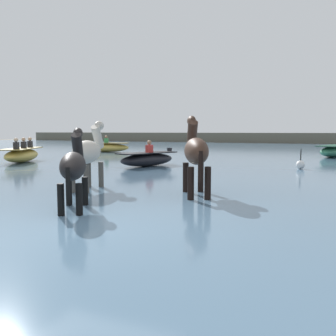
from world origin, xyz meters
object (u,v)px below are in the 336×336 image
object	(u,v)px
horse_lead_black	(74,168)
boat_far_offshore	(22,155)
boat_distant_west	(148,159)
horse_trailing_pinto	(88,154)
horse_flank_dark_bay	(196,153)
boat_mid_channel	(107,147)
boat_near_port	(334,151)
channel_buoy	(300,165)

from	to	relation	value
horse_lead_black	boat_far_offshore	world-z (taller)	horse_lead_black
horse_lead_black	boat_far_offshore	size ratio (longest dim) A/B	0.54
boat_distant_west	boat_far_offshore	bearing A→B (deg)	-173.80
horse_lead_black	horse_trailing_pinto	world-z (taller)	horse_trailing_pinto
boat_far_offshore	boat_distant_west	bearing A→B (deg)	6.20
horse_flank_dark_bay	boat_mid_channel	distance (m)	17.64
boat_mid_channel	boat_distant_west	size ratio (longest dim) A/B	1.13
boat_near_port	boat_distant_west	world-z (taller)	boat_distant_west
horse_lead_black	boat_mid_channel	distance (m)	18.67
horse_flank_dark_bay	channel_buoy	bearing A→B (deg)	77.98
boat_near_port	horse_flank_dark_bay	bearing A→B (deg)	-99.24
horse_lead_black	boat_mid_channel	bearing A→B (deg)	122.80
horse_lead_black	horse_trailing_pinto	distance (m)	2.35
horse_trailing_pinto	channel_buoy	distance (m)	8.32
boat_far_offshore	channel_buoy	bearing A→B (deg)	9.80
horse_trailing_pinto	boat_distant_west	distance (m)	6.08
horse_trailing_pinto	boat_near_port	xyz separation A→B (m)	(5.01, 15.04, -0.54)
horse_trailing_pinto	horse_flank_dark_bay	world-z (taller)	horse_flank_dark_bay
horse_flank_dark_bay	boat_near_port	size ratio (longest dim) A/B	0.57
boat_distant_west	channel_buoy	xyz separation A→B (m)	(5.64, 1.36, -0.11)
horse_trailing_pinto	boat_far_offshore	xyz separation A→B (m)	(-7.63, 5.19, -0.52)
channel_buoy	boat_near_port	bearing A→B (deg)	83.24
horse_trailing_pinto	channel_buoy	world-z (taller)	horse_trailing_pinto
boat_mid_channel	boat_far_offshore	distance (m)	8.58
horse_flank_dark_bay	horse_trailing_pinto	bearing A→B (deg)	-172.94
boat_mid_channel	horse_flank_dark_bay	bearing A→B (deg)	-49.22
boat_near_port	boat_mid_channel	size ratio (longest dim) A/B	1.13
boat_mid_channel	boat_near_port	bearing A→B (deg)	5.61
horse_lead_black	boat_far_offshore	bearing A→B (deg)	140.83
horse_lead_black	horse_flank_dark_bay	distance (m)	2.73
horse_lead_black	boat_near_port	size ratio (longest dim) A/B	0.49
boat_near_port	boat_mid_channel	bearing A→B (deg)	-174.39
horse_flank_dark_bay	boat_distant_west	distance (m)	6.96
boat_mid_channel	channel_buoy	size ratio (longest dim) A/B	4.38
boat_mid_channel	boat_far_offshore	bearing A→B (deg)	-81.52
boat_mid_channel	boat_far_offshore	size ratio (longest dim) A/B	0.98
horse_trailing_pinto	boat_distant_west	world-z (taller)	horse_trailing_pinto
horse_trailing_pinto	boat_mid_channel	world-z (taller)	horse_trailing_pinto
horse_lead_black	boat_mid_channel	size ratio (longest dim) A/B	0.55
horse_trailing_pinto	boat_mid_channel	size ratio (longest dim) A/B	0.61
channel_buoy	boat_mid_channel	bearing A→B (deg)	153.55
horse_flank_dark_bay	boat_mid_channel	world-z (taller)	horse_flank_dark_bay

